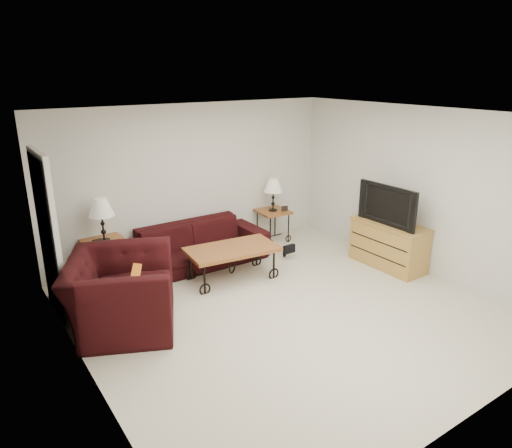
{
  "coord_description": "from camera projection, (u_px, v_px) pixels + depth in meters",
  "views": [
    {
      "loc": [
        -3.42,
        -4.29,
        3.01
      ],
      "look_at": [
        0.0,
        0.7,
        1.0
      ],
      "focal_mm": 32.97,
      "sensor_mm": 36.0,
      "label": 1
    }
  ],
  "objects": [
    {
      "name": "photo_frame_right",
      "position": [
        285.0,
        208.0,
        8.38
      ],
      "size": [
        0.12,
        0.05,
        0.1
      ],
      "primitive_type": "cube",
      "rotation": [
        0.0,
        0.0,
        -0.3
      ],
      "color": "black",
      "rests_on": "side_table_right"
    },
    {
      "name": "television",
      "position": [
        391.0,
        204.0,
        7.2
      ],
      "size": [
        0.14,
        1.08,
        0.62
      ],
      "primitive_type": "imported",
      "rotation": [
        0.0,
        0.0,
        -1.57
      ],
      "color": "black",
      "rests_on": "tv_stand"
    },
    {
      "name": "side_table_left",
      "position": [
        107.0,
        261.0,
        6.89
      ],
      "size": [
        0.6,
        0.6,
        0.64
      ],
      "primitive_type": "cube",
      "rotation": [
        0.0,
        0.0,
        0.04
      ],
      "color": "#995A26",
      "rests_on": "ground"
    },
    {
      "name": "side_table_right",
      "position": [
        273.0,
        226.0,
        8.52
      ],
      "size": [
        0.58,
        0.58,
        0.58
      ],
      "primitive_type": "cube",
      "rotation": [
        0.0,
        0.0,
        -0.09
      ],
      "color": "#995A26",
      "rests_on": "ground"
    },
    {
      "name": "armchair",
      "position": [
        121.0,
        292.0,
        5.65
      ],
      "size": [
        1.66,
        1.75,
        0.89
      ],
      "primitive_type": "imported",
      "rotation": [
        0.0,
        0.0,
        1.14
      ],
      "color": "black",
      "rests_on": "ground"
    },
    {
      "name": "wall_back",
      "position": [
        194.0,
        181.0,
        7.71
      ],
      "size": [
        5.0,
        0.02,
        2.5
      ],
      "primitive_type": "cube",
      "color": "silver",
      "rests_on": "ground"
    },
    {
      "name": "ceiling",
      "position": [
        291.0,
        115.0,
        5.36
      ],
      "size": [
        5.0,
        5.0,
        0.0
      ],
      "primitive_type": "plane",
      "color": "white",
      "rests_on": "wall_back"
    },
    {
      "name": "doorway",
      "position": [
        47.0,
        238.0,
        5.79
      ],
      "size": [
        0.08,
        0.94,
        2.04
      ],
      "primitive_type": "cube",
      "color": "black",
      "rests_on": "ground"
    },
    {
      "name": "lamp_left",
      "position": [
        102.0,
        220.0,
        6.69
      ],
      "size": [
        0.37,
        0.37,
        0.64
      ],
      "primitive_type": null,
      "rotation": [
        0.0,
        0.0,
        0.04
      ],
      "color": "black",
      "rests_on": "side_table_left"
    },
    {
      "name": "backpack",
      "position": [
        285.0,
        245.0,
        7.82
      ],
      "size": [
        0.4,
        0.35,
        0.44
      ],
      "primitive_type": "ellipsoid",
      "rotation": [
        0.0,
        0.0,
        -0.32
      ],
      "color": "black",
      "rests_on": "ground"
    },
    {
      "name": "wall_front",
      "position": [
        480.0,
        297.0,
        3.79
      ],
      "size": [
        5.0,
        0.02,
        2.5
      ],
      "primitive_type": "cube",
      "color": "silver",
      "rests_on": "ground"
    },
    {
      "name": "sofa",
      "position": [
        197.0,
        245.0,
        7.49
      ],
      "size": [
        2.27,
        0.89,
        0.66
      ],
      "primitive_type": "imported",
      "color": "black",
      "rests_on": "ground"
    },
    {
      "name": "lamp_right",
      "position": [
        273.0,
        195.0,
        8.34
      ],
      "size": [
        0.36,
        0.36,
        0.58
      ],
      "primitive_type": null,
      "rotation": [
        0.0,
        0.0,
        -0.09
      ],
      "color": "black",
      "rests_on": "side_table_right"
    },
    {
      "name": "wall_right",
      "position": [
        419.0,
        191.0,
        7.09
      ],
      "size": [
        0.02,
        5.0,
        2.5
      ],
      "primitive_type": "cube",
      "color": "silver",
      "rests_on": "ground"
    },
    {
      "name": "ground",
      "position": [
        286.0,
        310.0,
        6.14
      ],
      "size": [
        5.0,
        5.0,
        0.0
      ],
      "primitive_type": "plane",
      "color": "beige",
      "rests_on": "ground"
    },
    {
      "name": "coffee_table",
      "position": [
        232.0,
        263.0,
        7.0
      ],
      "size": [
        1.4,
        0.86,
        0.5
      ],
      "primitive_type": "cube",
      "rotation": [
        0.0,
        0.0,
        -0.11
      ],
      "color": "#995A26",
      "rests_on": "ground"
    },
    {
      "name": "throw_pillow",
      "position": [
        134.0,
        285.0,
        5.67
      ],
      "size": [
        0.27,
        0.41,
        0.4
      ],
      "primitive_type": "cube",
      "rotation": [
        0.0,
        0.0,
        1.14
      ],
      "color": "#AF5916",
      "rests_on": "armchair"
    },
    {
      "name": "photo_frame_left",
      "position": [
        97.0,
        243.0,
        6.57
      ],
      "size": [
        0.13,
        0.04,
        0.11
      ],
      "primitive_type": "cube",
      "rotation": [
        0.0,
        0.0,
        0.21
      ],
      "color": "black",
      "rests_on": "side_table_left"
    },
    {
      "name": "tv_stand",
      "position": [
        388.0,
        245.0,
        7.42
      ],
      "size": [
        0.5,
        1.2,
        0.72
      ],
      "primitive_type": "cube",
      "color": "#AA873F",
      "rests_on": "ground"
    },
    {
      "name": "wall_left",
      "position": [
        79.0,
        265.0,
        4.41
      ],
      "size": [
        0.02,
        5.0,
        2.5
      ],
      "primitive_type": "cube",
      "color": "silver",
      "rests_on": "ground"
    }
  ]
}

